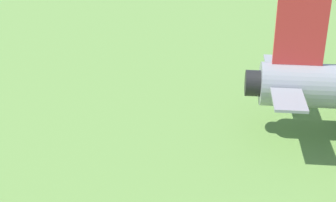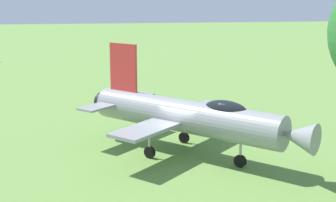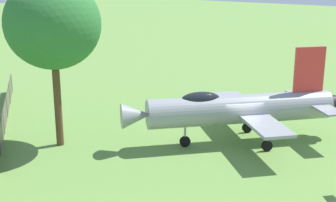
% 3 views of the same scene
% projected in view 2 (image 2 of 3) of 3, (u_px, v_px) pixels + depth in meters
% --- Properties ---
extents(ground_plane, '(200.00, 200.00, 0.00)m').
position_uv_depth(ground_plane, '(184.00, 154.00, 24.54)').
color(ground_plane, '#668E42').
extents(display_jet, '(10.65, 10.50, 5.37)m').
position_uv_depth(display_jet, '(191.00, 116.00, 23.87)').
color(display_jet, gray).
rests_on(display_jet, ground_plane).
extents(info_plaque, '(0.72, 0.68, 1.14)m').
position_uv_depth(info_plaque, '(218.00, 105.00, 31.21)').
color(info_plaque, '#333333').
rests_on(info_plaque, ground_plane).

